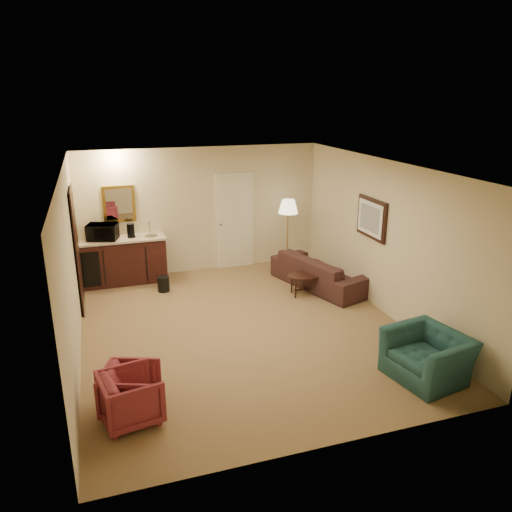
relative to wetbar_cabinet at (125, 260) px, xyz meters
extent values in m
plane|color=olive|center=(1.65, -2.72, -0.46)|extent=(6.00, 6.00, 0.00)
cube|color=beige|center=(1.65, 0.28, 0.84)|extent=(5.00, 0.02, 2.60)
cube|color=beige|center=(-0.85, -2.72, 0.84)|extent=(0.02, 6.00, 2.60)
cube|color=beige|center=(4.15, -2.72, 0.84)|extent=(0.02, 6.00, 2.60)
cube|color=white|center=(1.65, -2.72, 2.14)|extent=(5.00, 6.00, 0.02)
cube|color=beige|center=(2.35, 0.25, 0.56)|extent=(0.82, 0.06, 2.05)
cube|color=black|center=(-0.82, -1.02, 0.59)|extent=(0.06, 0.98, 2.10)
cube|color=gold|center=(0.00, 0.25, 1.09)|extent=(0.62, 0.04, 0.72)
cube|color=black|center=(4.11, -2.32, 1.09)|extent=(0.06, 0.90, 0.70)
cube|color=#3A1512|center=(0.00, 0.00, 0.00)|extent=(1.64, 0.58, 0.92)
imported|color=black|center=(3.60, -1.42, -0.05)|extent=(1.22, 2.19, 0.82)
imported|color=#215452|center=(3.55, -4.88, -0.03)|extent=(0.81, 1.09, 0.86)
imported|color=maroon|center=(-0.26, -4.60, -0.13)|extent=(0.71, 0.74, 0.66)
imported|color=maroon|center=(-0.25, -4.42, -0.14)|extent=(0.76, 0.78, 0.63)
cube|color=black|center=(3.17, -1.72, -0.26)|extent=(0.75, 0.55, 0.40)
cube|color=#BB873E|center=(3.35, -0.32, 0.31)|extent=(0.53, 0.53, 1.54)
cylinder|color=black|center=(0.65, -0.72, -0.32)|extent=(0.29, 0.29, 0.29)
imported|color=black|center=(-0.37, 0.00, 0.65)|extent=(0.63, 0.46, 0.38)
cylinder|color=black|center=(0.17, 0.01, 0.60)|extent=(0.17, 0.17, 0.28)
camera|label=1|loc=(-0.42, -9.73, 3.18)|focal=35.00mm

